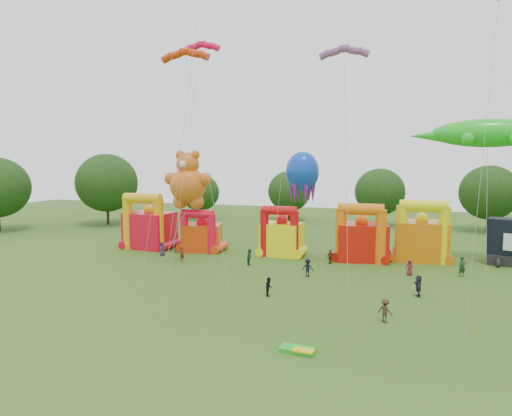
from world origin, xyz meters
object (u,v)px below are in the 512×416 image
(bouncy_castle_0, at_px, (149,227))
(spectator_4, at_px, (330,257))
(spectator_0, at_px, (162,249))
(gecko_kite, at_px, (488,160))
(teddy_bear_kite, at_px, (186,191))
(bouncy_castle_2, at_px, (281,236))
(octopus_kite, at_px, (306,197))

(bouncy_castle_0, xyz_separation_m, spectator_4, (23.02, -2.10, -1.87))
(spectator_0, bearing_deg, gecko_kite, 12.09)
(spectator_0, bearing_deg, spectator_4, 6.63)
(teddy_bear_kite, xyz_separation_m, gecko_kite, (32.53, 4.31, 3.70))
(bouncy_castle_2, height_order, spectator_4, bouncy_castle_2)
(teddy_bear_kite, relative_size, octopus_kite, 1.01)
(bouncy_castle_0, relative_size, spectator_4, 4.49)
(spectator_0, bearing_deg, bouncy_castle_0, 137.75)
(bouncy_castle_2, height_order, teddy_bear_kite, teddy_bear_kite)
(spectator_4, bearing_deg, teddy_bear_kite, -49.64)
(teddy_bear_kite, bearing_deg, bouncy_castle_0, 164.01)
(spectator_4, bearing_deg, bouncy_castle_0, -53.60)
(teddy_bear_kite, relative_size, spectator_0, 7.56)
(teddy_bear_kite, bearing_deg, spectator_0, -137.77)
(spectator_0, xyz_separation_m, spectator_4, (19.18, 1.62, -0.03))
(octopus_kite, bearing_deg, gecko_kite, 2.23)
(spectator_0, bearing_deg, teddy_bear_kite, 44.04)
(spectator_0, relative_size, spectator_4, 1.04)
(teddy_bear_kite, xyz_separation_m, octopus_kite, (13.59, 3.57, -0.66))
(bouncy_castle_2, xyz_separation_m, spectator_4, (6.03, -2.61, -1.48))
(spectator_4, bearing_deg, gecko_kite, 148.37)
(bouncy_castle_2, height_order, spectator_0, bouncy_castle_2)
(gecko_kite, xyz_separation_m, octopus_kite, (-18.94, -0.74, -4.36))
(octopus_kite, bearing_deg, bouncy_castle_2, -153.20)
(gecko_kite, bearing_deg, spectator_4, -163.24)
(gecko_kite, distance_m, octopus_kite, 19.45)
(bouncy_castle_2, bearing_deg, teddy_bear_kite, -168.45)
(bouncy_castle_0, relative_size, spectator_0, 4.32)
(gecko_kite, bearing_deg, bouncy_castle_2, -174.52)
(bouncy_castle_0, height_order, teddy_bear_kite, teddy_bear_kite)
(octopus_kite, bearing_deg, bouncy_castle_0, -174.64)
(bouncy_castle_2, bearing_deg, bouncy_castle_0, -178.29)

